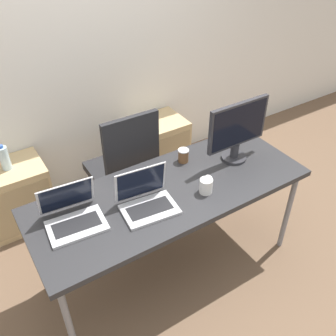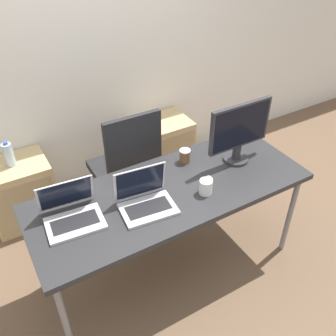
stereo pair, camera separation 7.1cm
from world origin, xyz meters
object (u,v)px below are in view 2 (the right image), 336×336
water_bottle (9,155)px  laptop_left (145,200)px  office_chair (127,178)px  cabinet_left (21,192)px  coffee_cup_white (206,187)px  coffee_cup_brown (185,156)px  cabinet_right (162,147)px  laptop_right (72,213)px  monitor (239,131)px  mouse (210,179)px

water_bottle → laptop_left: (0.61, -1.17, 0.15)m
office_chair → cabinet_left: size_ratio=1.90×
cabinet_left → coffee_cup_white: (1.00, -1.25, 0.54)m
office_chair → coffee_cup_brown: bearing=-59.4°
water_bottle → coffee_cup_brown: 1.40m
cabinet_right → laptop_right: (-1.20, -1.05, 0.54)m
water_bottle → coffee_cup_brown: coffee_cup_brown is taller
office_chair → coffee_cup_brown: 0.67m
cabinet_right → monitor: (0.01, -1.06, 0.73)m
office_chair → coffee_cup_white: 0.94m
cabinet_right → coffee_cup_brown: size_ratio=5.82×
laptop_left → laptop_right: (-0.43, 0.11, -0.00)m
cabinet_left → water_bottle: 0.39m
cabinet_left → laptop_left: 1.42m
office_chair → water_bottle: 0.95m
cabinet_left → cabinet_right: same height
cabinet_left → mouse: 1.67m
office_chair → water_bottle: size_ratio=5.01×
cabinet_left → water_bottle: size_ratio=2.63×
cabinet_left → cabinet_right: bearing=0.0°
cabinet_right → laptop_left: size_ratio=1.61×
office_chair → laptop_left: 0.86m
laptop_left → monitor: (0.79, 0.10, 0.19)m
laptop_left → monitor: bearing=7.5°
cabinet_left → coffee_cup_brown: bearing=-39.9°
cabinet_right → water_bottle: (-1.38, 0.00, 0.39)m
coffee_cup_white → monitor: bearing=25.4°
cabinet_left → mouse: size_ratio=9.63×
cabinet_left → coffee_cup_brown: 1.49m
cabinet_left → laptop_left: (0.61, -1.17, 0.54)m
cabinet_right → water_bottle: water_bottle is taller
mouse → water_bottle: bearing=133.2°
office_chair → coffee_cup_white: (0.20, -0.82, 0.41)m
water_bottle → mouse: bearing=-46.8°
office_chair → coffee_cup_brown: office_chair is taller
mouse → coffee_cup_brown: size_ratio=0.60×
laptop_right → mouse: size_ratio=5.91×
cabinet_right → coffee_cup_white: size_ratio=5.67×
office_chair → cabinet_right: (0.58, 0.43, -0.13)m
coffee_cup_brown → cabinet_left: bearing=140.1°
mouse → coffee_cup_white: bearing=-136.9°
laptop_right → cabinet_right: bearing=41.2°
laptop_left → coffee_cup_brown: (0.46, 0.27, -0.00)m
laptop_right → mouse: laptop_right is taller
office_chair → cabinet_left: bearing=151.4°
water_bottle → coffee_cup_brown: bearing=-39.9°
monitor → coffee_cup_brown: 0.42m
mouse → coffee_cup_brown: 0.27m
cabinet_right → monitor: 1.29m
coffee_cup_white → cabinet_right: bearing=72.9°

